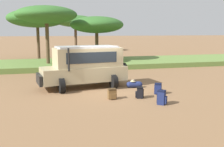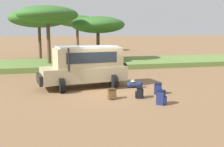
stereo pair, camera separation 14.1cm
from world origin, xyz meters
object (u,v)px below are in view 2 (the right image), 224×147
Objects in this scene: duffel_bag_soft_canvas at (158,88)px; acacia_tree_centre_back at (77,21)px; backpack_near_rear_wheel at (161,98)px; acacia_tree_left_mid at (48,15)px; acacia_tree_far_left at (39,18)px; duffel_bag_low_black_case at (135,84)px; acacia_tree_right_mid at (98,25)px; backpack_beside_front_wheel at (158,89)px; backpack_cluster_center at (139,93)px; safari_vehicle at (86,66)px; backpack_outermost at (112,94)px.

duffel_bag_soft_canvas is 30.46m from acacia_tree_centre_back.
acacia_tree_left_mid is at bearing 109.72° from backpack_near_rear_wheel.
duffel_bag_low_black_case is at bearing -71.67° from acacia_tree_far_left.
acacia_tree_centre_back is 16.81m from acacia_tree_right_mid.
acacia_tree_right_mid is at bearing 89.20° from duffel_bag_low_black_case.
backpack_beside_front_wheel is 0.11× the size of acacia_tree_left_mid.
acacia_tree_left_mid is at bearing -103.88° from acacia_tree_centre_back.
backpack_cluster_center is at bearing -75.24° from acacia_tree_far_left.
duffel_bag_low_black_case is 0.14× the size of acacia_tree_far_left.
backpack_beside_front_wheel is at bearing 23.28° from backpack_cluster_center.
acacia_tree_left_mid is at bearing 118.00° from duffel_bag_soft_canvas.
duffel_bag_low_black_case is (0.55, 2.35, -0.08)m from backpack_cluster_center.
acacia_tree_far_left is 7.62m from acacia_tree_left_mid.
backpack_near_rear_wheel is 0.11× the size of acacia_tree_right_mid.
safari_vehicle is 9.59m from acacia_tree_left_mid.
safari_vehicle is at bearing 124.51° from backpack_cluster_center.
acacia_tree_centre_back is at bearing 90.00° from duffel_bag_low_black_case.
acacia_tree_centre_back is (-0.68, 30.73, 4.56)m from backpack_beside_front_wheel.
duffel_bag_low_black_case is (2.77, -0.88, -1.11)m from safari_vehicle.
acacia_tree_far_left reaches higher than duffel_bag_low_black_case.
backpack_outermost is 20.25m from acacia_tree_far_left.
acacia_tree_left_mid reaches higher than acacia_tree_right_mid.
acacia_tree_right_mid is (-0.81, 13.30, 3.76)m from duffel_bag_soft_canvas.
duffel_bag_soft_canvas is at bearing -28.79° from safari_vehicle.
acacia_tree_centre_back reaches higher than backpack_beside_front_wheel.
duffel_bag_soft_canvas is at bearing -88.14° from acacia_tree_centre_back.
acacia_tree_far_left is 1.15× the size of acacia_tree_right_mid.
acacia_tree_far_left is at bearing 139.17° from acacia_tree_right_mid.
backpack_cluster_center is at bearing -103.17° from duffel_bag_low_black_case.
backpack_cluster_center is 2.41m from duffel_bag_low_black_case.
backpack_near_rear_wheel reaches higher than backpack_beside_front_wheel.
acacia_tree_far_left is (-6.67, 18.37, 4.57)m from duffel_bag_soft_canvas.
duffel_bag_soft_canvas is at bearing -62.00° from acacia_tree_left_mid.
backpack_near_rear_wheel is at bearing -70.28° from acacia_tree_left_mid.
acacia_tree_centre_back is (-0.00, 28.91, 4.65)m from duffel_bag_low_black_case.
acacia_tree_far_left is at bearing 109.96° from duffel_bag_soft_canvas.
acacia_tree_far_left is at bearing 104.76° from backpack_cluster_center.
backpack_beside_front_wheel is at bearing -69.46° from duffel_bag_low_black_case.
acacia_tree_left_mid is at bearing 103.49° from backpack_outermost.
backpack_near_rear_wheel is 3.71m from duffel_bag_low_black_case.
acacia_tree_right_mid is at bearing 81.65° from backpack_outermost.
backpack_near_rear_wheel is 1.27× the size of backpack_outermost.
acacia_tree_right_mid is (0.16, 15.83, 3.59)m from backpack_near_rear_wheel.
duffel_bag_low_black_case reaches higher than duffel_bag_soft_canvas.
acacia_tree_centre_back reaches higher than duffel_bag_soft_canvas.
acacia_tree_right_mid reaches higher than backpack_near_rear_wheel.
acacia_tree_far_left reaches higher than backpack_beside_front_wheel.
acacia_tree_centre_back is (-0.98, 30.08, 4.69)m from duffel_bag_soft_canvas.
backpack_beside_front_wheel is at bearing -38.05° from safari_vehicle.
backpack_near_rear_wheel reaches higher than backpack_outermost.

